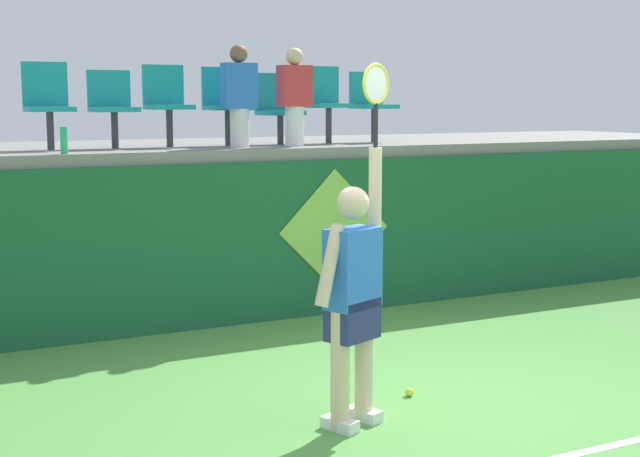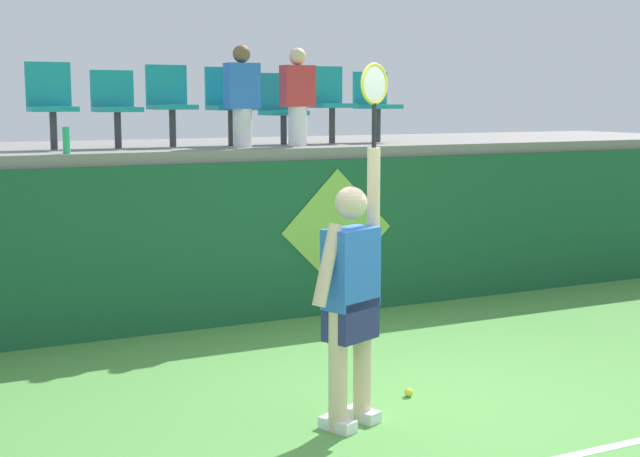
# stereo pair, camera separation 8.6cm
# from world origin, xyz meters

# --- Properties ---
(ground_plane) EXTENTS (40.00, 40.00, 0.00)m
(ground_plane) POSITION_xyz_m (0.00, 0.00, 0.00)
(ground_plane) COLOR #519342
(court_back_wall) EXTENTS (13.48, 0.20, 1.62)m
(court_back_wall) POSITION_xyz_m (0.00, 3.07, 0.81)
(court_back_wall) COLOR #195633
(court_back_wall) RESTS_ON ground_plane
(spectator_platform) EXTENTS (13.48, 2.82, 0.12)m
(spectator_platform) POSITION_xyz_m (0.00, 4.43, 1.68)
(spectator_platform) COLOR gray
(spectator_platform) RESTS_ON court_back_wall
(tennis_player) EXTENTS (0.72, 0.38, 2.48)m
(tennis_player) POSITION_xyz_m (-0.61, -0.01, 0.93)
(tennis_player) COLOR white
(tennis_player) RESTS_ON ground_plane
(tennis_ball) EXTENTS (0.07, 0.07, 0.07)m
(tennis_ball) POSITION_xyz_m (0.07, 0.33, 0.03)
(tennis_ball) COLOR #D1E533
(tennis_ball) RESTS_ON ground_plane
(water_bottle) EXTENTS (0.07, 0.07, 0.25)m
(water_bottle) POSITION_xyz_m (-1.87, 3.12, 1.87)
(water_bottle) COLOR #26B272
(water_bottle) RESTS_ON spectator_platform
(stadium_chair_0) EXTENTS (0.44, 0.42, 0.86)m
(stadium_chair_0) POSITION_xyz_m (-1.85, 3.94, 2.22)
(stadium_chair_0) COLOR #38383D
(stadium_chair_0) RESTS_ON spectator_platform
(stadium_chair_1) EXTENTS (0.44, 0.42, 0.79)m
(stadium_chair_1) POSITION_xyz_m (-1.21, 3.93, 2.19)
(stadium_chair_1) COLOR #38383D
(stadium_chair_1) RESTS_ON spectator_platform
(stadium_chair_2) EXTENTS (0.44, 0.42, 0.85)m
(stadium_chair_2) POSITION_xyz_m (-0.64, 3.94, 2.23)
(stadium_chair_2) COLOR #38383D
(stadium_chair_2) RESTS_ON spectator_platform
(stadium_chair_3) EXTENTS (0.44, 0.42, 0.84)m
(stadium_chair_3) POSITION_xyz_m (0.01, 3.94, 2.22)
(stadium_chair_3) COLOR #38383D
(stadium_chair_3) RESTS_ON spectator_platform
(stadium_chair_4) EXTENTS (0.44, 0.42, 0.78)m
(stadium_chair_4) POSITION_xyz_m (0.63, 3.94, 2.17)
(stadium_chair_4) COLOR #38383D
(stadium_chair_4) RESTS_ON spectator_platform
(stadium_chair_5) EXTENTS (0.44, 0.42, 0.87)m
(stadium_chair_5) POSITION_xyz_m (1.23, 3.94, 2.24)
(stadium_chair_5) COLOR #38383D
(stadium_chair_5) RESTS_ON spectator_platform
(stadium_chair_6) EXTENTS (0.44, 0.42, 0.81)m
(stadium_chair_6) POSITION_xyz_m (1.82, 3.93, 2.21)
(stadium_chair_6) COLOR #38383D
(stadium_chair_6) RESTS_ON spectator_platform
(spectator_0) EXTENTS (0.34, 0.20, 1.03)m
(spectator_0) POSITION_xyz_m (0.63, 3.49, 2.28)
(spectator_0) COLOR white
(spectator_0) RESTS_ON spectator_platform
(spectator_1) EXTENTS (0.34, 0.20, 1.05)m
(spectator_1) POSITION_xyz_m (0.01, 3.54, 2.28)
(spectator_1) COLOR white
(spectator_1) RESTS_ON spectator_platform
(wall_signage_mount) EXTENTS (1.27, 0.01, 1.53)m
(wall_signage_mount) POSITION_xyz_m (0.83, 2.96, 0.00)
(wall_signage_mount) COLOR #195633
(wall_signage_mount) RESTS_ON ground_plane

